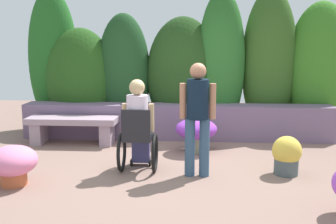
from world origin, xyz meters
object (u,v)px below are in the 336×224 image
(person_standing_companion, at_px, (198,112))
(flower_pot_purple_near, at_px, (196,132))
(flower_pot_terracotta_by_wall, at_px, (13,163))
(flower_pot_small_foreground, at_px, (287,155))
(stone_bench, at_px, (73,126))
(person_in_wheelchair, at_px, (138,129))

(person_standing_companion, bearing_deg, flower_pot_purple_near, 100.05)
(flower_pot_terracotta_by_wall, xyz_separation_m, flower_pot_small_foreground, (3.63, 0.67, -0.02))
(person_standing_companion, distance_m, flower_pot_terracotta_by_wall, 2.51)
(stone_bench, xyz_separation_m, person_in_wheelchair, (1.41, -1.43, 0.29))
(person_in_wheelchair, height_order, person_standing_companion, person_standing_companion)
(flower_pot_purple_near, bearing_deg, person_standing_companion, -89.56)
(flower_pot_purple_near, relative_size, flower_pot_small_foreground, 1.27)
(stone_bench, bearing_deg, person_standing_companion, -39.10)
(stone_bench, xyz_separation_m, person_standing_companion, (2.25, -1.61, 0.57))
(person_in_wheelchair, distance_m, flower_pot_terracotta_by_wall, 1.72)
(person_in_wheelchair, bearing_deg, person_standing_companion, -6.74)
(stone_bench, relative_size, flower_pot_terracotta_by_wall, 2.55)
(person_standing_companion, xyz_separation_m, flower_pot_terracotta_by_wall, (-2.38, -0.52, -0.60))
(person_standing_companion, bearing_deg, person_in_wheelchair, 177.78)
(stone_bench, bearing_deg, person_in_wheelchair, -49.03)
(stone_bench, bearing_deg, flower_pot_purple_near, -12.82)
(flower_pot_purple_near, bearing_deg, person_in_wheelchair, -127.98)
(person_standing_companion, height_order, flower_pot_small_foreground, person_standing_companion)
(stone_bench, distance_m, flower_pot_terracotta_by_wall, 2.13)
(stone_bench, xyz_separation_m, flower_pot_small_foreground, (3.50, -1.46, -0.05))
(person_standing_companion, distance_m, flower_pot_purple_near, 1.36)
(person_in_wheelchair, height_order, flower_pot_small_foreground, person_in_wheelchair)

